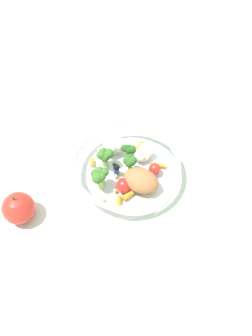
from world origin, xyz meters
name	(u,v)px	position (x,y,z in m)	size (l,w,h in m)	color
ground_plane	(123,179)	(0.00, 0.00, 0.00)	(2.40, 2.40, 0.00)	silver
food_container	(126,166)	(0.02, -0.01, 0.03)	(0.24, 0.24, 0.07)	white
loose_apple	(19,208)	(-0.09, 0.22, 0.03)	(0.07, 0.07, 0.08)	red
folded_napkin	(167,102)	(0.25, -0.13, 0.00)	(0.13, 0.12, 0.01)	white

